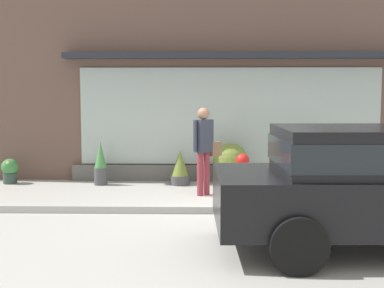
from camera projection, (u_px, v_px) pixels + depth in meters
The scene contains 10 objects.
ground_plane at pixel (238, 210), 8.94m from camera, with size 60.00×60.00×0.00m, color #B2AFA8.
curb_strip at pixel (239, 209), 8.74m from camera, with size 14.00×0.24×0.12m, color #B2B2AD.
storefront at pixel (230, 67), 11.86m from camera, with size 14.00×0.81×5.23m.
fire_hydrant at pixel (242, 176), 9.95m from camera, with size 0.41×0.38×0.84m.
pedestrian_with_handbag at pixel (204, 144), 10.15m from camera, with size 0.56×0.46×1.71m.
potted_plant_window_right at pixel (101, 164), 11.35m from camera, with size 0.29×0.29×0.95m.
potted_plant_by_entrance at pixel (180, 168), 11.36m from camera, with size 0.42×0.42×0.75m.
potted_plant_window_center at pixel (230, 162), 11.53m from camera, with size 0.75×0.75×0.89m.
potted_plant_window_left at pixel (326, 163), 11.59m from camera, with size 0.55×0.55×0.84m.
potted_plant_low_front at pixel (10, 170), 11.52m from camera, with size 0.37×0.37×0.55m.
Camera 1 is at (-0.58, -8.80, 2.00)m, focal length 49.18 mm.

